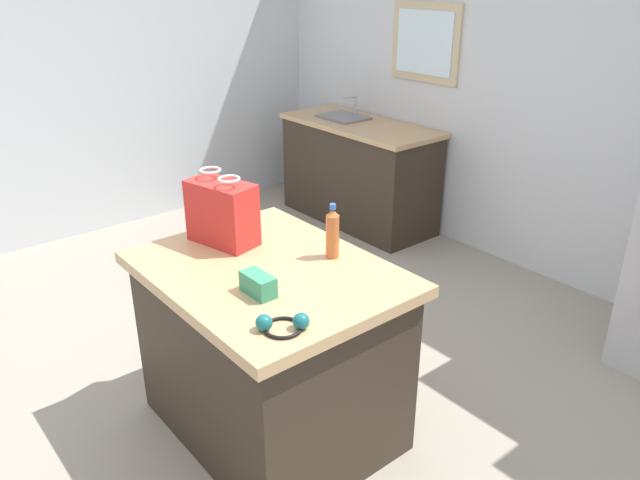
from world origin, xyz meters
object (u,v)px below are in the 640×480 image
at_px(small_box, 258,284).
at_px(bottle, 332,233).
at_px(kitchen_island, 271,350).
at_px(ear_defenders, 283,324).
at_px(shopping_bag, 222,212).

xyz_separation_m(small_box, bottle, (-0.07, 0.46, 0.07)).
height_order(kitchen_island, bottle, bottle).
xyz_separation_m(small_box, ear_defenders, (0.28, -0.08, -0.02)).
distance_m(kitchen_island, shopping_bag, 0.69).
bearing_deg(ear_defenders, bottle, 123.13).
xyz_separation_m(shopping_bag, small_box, (0.53, -0.16, -0.11)).
distance_m(bottle, ear_defenders, 0.65).
distance_m(shopping_bag, ear_defenders, 0.86).
height_order(kitchen_island, ear_defenders, ear_defenders).
bearing_deg(ear_defenders, small_box, 163.60).
bearing_deg(shopping_bag, kitchen_island, 0.29).
relative_size(kitchen_island, small_box, 7.44).
relative_size(small_box, ear_defenders, 0.77).
distance_m(kitchen_island, small_box, 0.53).
distance_m(small_box, ear_defenders, 0.29).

